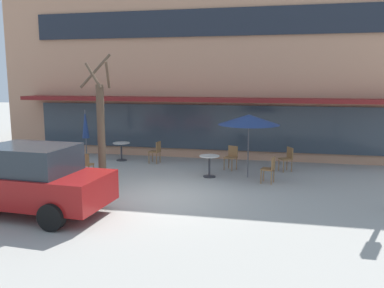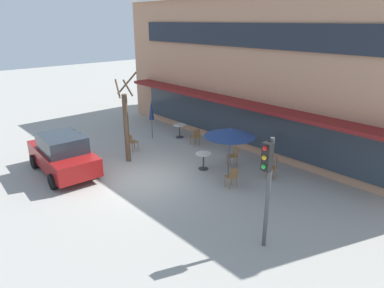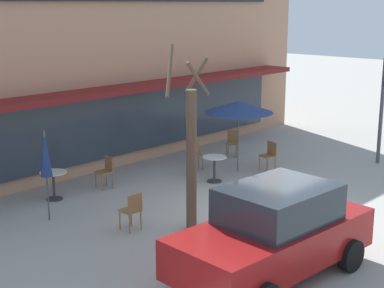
# 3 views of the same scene
# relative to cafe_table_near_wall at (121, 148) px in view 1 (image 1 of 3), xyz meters

# --- Properties ---
(ground_plane) EXTENTS (80.00, 80.00, 0.00)m
(ground_plane) POSITION_rel_cafe_table_near_wall_xyz_m (3.17, -4.75, -0.52)
(ground_plane) COLOR #9E9B93
(building_facade) EXTENTS (18.58, 9.10, 7.87)m
(building_facade) POSITION_rel_cafe_table_near_wall_xyz_m (3.17, 5.22, 3.42)
(building_facade) COLOR tan
(building_facade) RESTS_ON ground
(cafe_table_near_wall) EXTENTS (0.70, 0.70, 0.76)m
(cafe_table_near_wall) POSITION_rel_cafe_table_near_wall_xyz_m (0.00, 0.00, 0.00)
(cafe_table_near_wall) COLOR #333338
(cafe_table_near_wall) RESTS_ON ground
(cafe_table_streetside) EXTENTS (0.70, 0.70, 0.76)m
(cafe_table_streetside) POSITION_rel_cafe_table_near_wall_xyz_m (4.10, -2.05, 0.00)
(cafe_table_streetside) COLOR #333338
(cafe_table_streetside) RESTS_ON ground
(patio_umbrella_green_folded) EXTENTS (2.10, 2.10, 2.20)m
(patio_umbrella_green_folded) POSITION_rel_cafe_table_near_wall_xyz_m (5.42, -1.85, 1.51)
(patio_umbrella_green_folded) COLOR #4C4C51
(patio_umbrella_green_folded) RESTS_ON ground
(patio_umbrella_cream_folded) EXTENTS (0.28, 0.28, 2.20)m
(patio_umbrella_cream_folded) POSITION_rel_cafe_table_near_wall_xyz_m (-0.96, -1.22, 1.11)
(patio_umbrella_cream_folded) COLOR #4C4C51
(patio_umbrella_cream_folded) RESTS_ON ground
(cafe_chair_0) EXTENTS (0.47, 0.47, 0.89)m
(cafe_chair_0) POSITION_rel_cafe_table_near_wall_xyz_m (6.19, -2.48, 0.01)
(cafe_chair_0) COLOR olive
(cafe_chair_0) RESTS_ON ground
(cafe_chair_1) EXTENTS (0.54, 0.54, 0.89)m
(cafe_chair_1) POSITION_rel_cafe_table_near_wall_xyz_m (6.77, -0.54, 0.01)
(cafe_chair_1) COLOR olive
(cafe_chair_1) RESTS_ON ground
(cafe_chair_2) EXTENTS (0.40, 0.40, 0.89)m
(cafe_chair_2) POSITION_rel_cafe_table_near_wall_xyz_m (-0.02, -3.17, 0.01)
(cafe_chair_2) COLOR olive
(cafe_chair_2) RESTS_ON ground
(cafe_chair_3) EXTENTS (0.53, 0.53, 0.89)m
(cafe_chair_3) POSITION_rel_cafe_table_near_wall_xyz_m (4.71, -0.69, 0.01)
(cafe_chair_3) COLOR olive
(cafe_chair_3) RESTS_ON ground
(cafe_chair_4) EXTENTS (0.45, 0.45, 0.89)m
(cafe_chair_4) POSITION_rel_cafe_table_near_wall_xyz_m (1.59, -0.22, 0.01)
(cafe_chair_4) COLOR olive
(cafe_chair_4) RESTS_ON ground
(parked_sedan) EXTENTS (4.30, 2.21, 1.76)m
(parked_sedan) POSITION_rel_cafe_table_near_wall_xyz_m (0.30, -6.84, 0.36)
(parked_sedan) COLOR maroon
(parked_sedan) RESTS_ON ground
(street_tree) EXTENTS (1.08, 1.10, 4.18)m
(street_tree) POSITION_rel_cafe_table_near_wall_xyz_m (1.01, -4.03, 1.29)
(street_tree) COLOR brown
(street_tree) RESTS_ON ground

